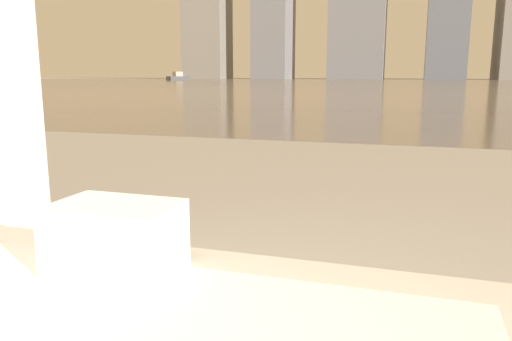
# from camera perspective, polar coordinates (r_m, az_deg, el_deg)

# --- Properties ---
(towel_stack) EXTENTS (0.28, 0.20, 0.16)m
(towel_stack) POSITION_cam_1_polar(r_m,az_deg,el_deg) (1.21, -15.74, -7.34)
(towel_stack) COLOR white
(towel_stack) RESTS_ON bathtub
(harbor_water) EXTENTS (180.00, 110.00, 0.01)m
(harbor_water) POSITION_cam_1_polar(r_m,az_deg,el_deg) (62.06, 17.43, 9.49)
(harbor_water) COLOR gray
(harbor_water) RESTS_ON ground_plane
(harbor_boat_0) EXTENTS (3.11, 4.34, 1.55)m
(harbor_boat_0) POSITION_cam_1_polar(r_m,az_deg,el_deg) (92.13, -8.93, 10.48)
(harbor_boat_0) COLOR #4C4C51
(harbor_boat_0) RESTS_ON harbor_water
(skyline_tower_3) EXTENTS (8.33, 11.05, 26.65)m
(skyline_tower_3) POSITION_cam_1_polar(r_m,az_deg,el_deg) (118.82, 21.11, 16.13)
(skyline_tower_3) COLOR slate
(skyline_tower_3) RESTS_ON ground_plane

